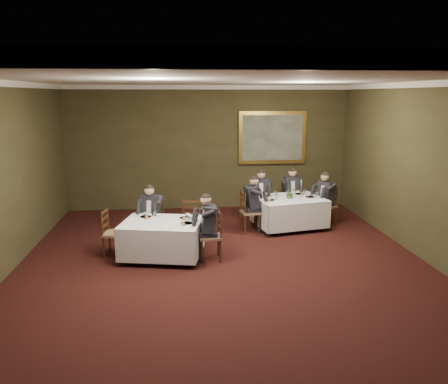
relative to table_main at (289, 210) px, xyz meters
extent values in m
plane|color=black|center=(-1.85, -2.78, -0.45)|extent=(10.00, 10.00, 0.00)
cube|color=silver|center=(-1.85, -2.78, 3.05)|extent=(8.00, 10.00, 0.10)
cube|color=#34301A|center=(-1.85, 2.22, 1.30)|extent=(8.00, 0.10, 3.50)
cube|color=#34301A|center=(-1.85, -7.78, 1.30)|extent=(8.00, 0.10, 3.50)
cube|color=#34301A|center=(2.15, -2.78, 1.30)|extent=(0.10, 10.00, 3.50)
cube|color=white|center=(-1.85, 2.17, 2.99)|extent=(8.00, 0.10, 0.12)
cube|color=white|center=(-1.85, -7.73, 2.99)|extent=(8.00, 0.10, 0.12)
cube|color=black|center=(0.00, 0.00, 0.28)|extent=(1.75, 1.45, 0.04)
cube|color=white|center=(0.00, 0.00, 0.31)|extent=(1.82, 1.52, 0.02)
cube|color=white|center=(0.00, 0.00, -0.02)|extent=(1.85, 1.54, 0.65)
cube|color=black|center=(-3.05, -1.74, 0.28)|extent=(1.69, 1.39, 0.04)
cube|color=white|center=(-3.05, -1.74, 0.31)|extent=(1.76, 1.47, 0.02)
cube|color=white|center=(-3.05, -1.74, -0.02)|extent=(1.78, 1.49, 0.65)
cube|color=olive|center=(-0.59, 0.73, 0.04)|extent=(0.46, 0.44, 0.05)
cube|color=black|center=(-0.58, 0.92, 0.28)|extent=(0.38, 0.05, 0.54)
cube|color=black|center=(-0.59, 0.73, 0.41)|extent=(0.44, 0.33, 0.55)
sphere|color=tan|center=(-0.59, 0.73, 0.79)|extent=(0.22, 0.22, 0.21)
cube|color=olive|center=(0.27, 0.90, 0.04)|extent=(0.47, 0.45, 0.05)
cube|color=black|center=(0.25, 1.09, 0.28)|extent=(0.38, 0.06, 0.54)
cube|color=black|center=(0.27, 0.90, 0.41)|extent=(0.44, 0.34, 0.55)
sphere|color=tan|center=(0.27, 0.90, 0.79)|extent=(0.23, 0.23, 0.21)
cube|color=olive|center=(-1.00, -0.20, 0.04)|extent=(0.47, 0.49, 0.05)
cube|color=black|center=(-1.19, -0.22, 0.28)|extent=(0.08, 0.38, 0.54)
cube|color=black|center=(-1.00, -0.20, 0.41)|extent=(0.36, 0.46, 0.55)
sphere|color=tan|center=(-1.00, -0.20, 0.79)|extent=(0.24, 0.24, 0.21)
cube|color=olive|center=(1.00, 0.20, 0.04)|extent=(0.57, 0.58, 0.05)
cube|color=black|center=(1.17, 0.28, 0.28)|extent=(0.19, 0.36, 0.54)
cube|color=black|center=(1.00, 0.20, 0.41)|extent=(0.46, 0.51, 0.55)
sphere|color=tan|center=(1.00, 0.20, 0.79)|extent=(0.28, 0.28, 0.21)
cube|color=olive|center=(-3.30, -0.88, 0.04)|extent=(0.54, 0.53, 0.05)
cube|color=black|center=(-3.25, -0.70, 0.28)|extent=(0.37, 0.14, 0.54)
cube|color=black|center=(-3.30, -0.88, 0.41)|extent=(0.49, 0.42, 0.55)
sphere|color=tan|center=(-3.30, -0.88, 0.79)|extent=(0.26, 0.26, 0.21)
cube|color=olive|center=(-2.48, -1.05, 0.04)|extent=(0.53, 0.52, 0.05)
cube|color=black|center=(-2.43, -0.87, 0.28)|extent=(0.38, 0.13, 0.54)
cube|color=olive|center=(-2.09, -1.94, 0.04)|extent=(0.42, 0.44, 0.05)
cube|color=black|center=(-1.90, -1.94, 0.28)|extent=(0.03, 0.38, 0.54)
cube|color=black|center=(-2.09, -1.94, 0.41)|extent=(0.31, 0.42, 0.55)
sphere|color=tan|center=(-2.09, -1.94, 0.79)|extent=(0.21, 0.21, 0.21)
cube|color=olive|center=(-4.01, -1.55, 0.04)|extent=(0.48, 0.50, 0.05)
cube|color=black|center=(-4.20, -1.52, 0.28)|extent=(0.09, 0.38, 0.54)
imported|color=#2D5926|center=(0.00, -0.02, 0.46)|extent=(0.32, 0.31, 0.28)
cylinder|color=#A87933|center=(0.29, 0.01, 0.33)|extent=(0.07, 0.07, 0.02)
cylinder|color=#A87933|center=(0.29, 0.01, 0.49)|extent=(0.02, 0.02, 0.31)
cylinder|color=white|center=(0.29, 0.01, 0.71)|extent=(0.02, 0.02, 0.13)
cylinder|color=white|center=(-0.50, 0.25, 0.32)|extent=(0.25, 0.25, 0.01)
cylinder|color=white|center=(-0.50, 0.40, 0.35)|extent=(0.08, 0.08, 0.05)
cylinder|color=white|center=(-0.33, 0.25, 0.39)|extent=(0.06, 0.06, 0.14)
cylinder|color=white|center=(-3.40, -1.34, 0.32)|extent=(0.25, 0.25, 0.01)
cylinder|color=white|center=(-3.40, -1.19, 0.35)|extent=(0.08, 0.08, 0.05)
cylinder|color=white|center=(-3.23, -1.34, 0.39)|extent=(0.06, 0.06, 0.14)
cube|color=#E5BF54|center=(0.00, 2.16, 1.58)|extent=(1.95, 0.08, 1.51)
cube|color=#434A31|center=(0.00, 2.12, 1.58)|extent=(1.73, 0.01, 1.29)
camera|label=1|loc=(-2.67, -10.19, 2.80)|focal=35.00mm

